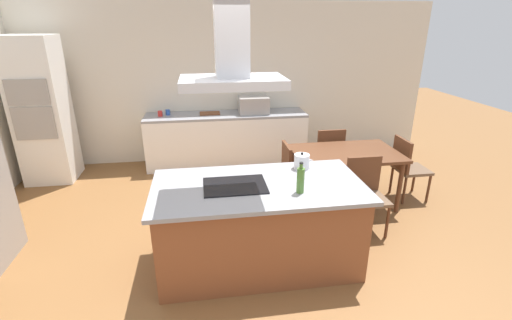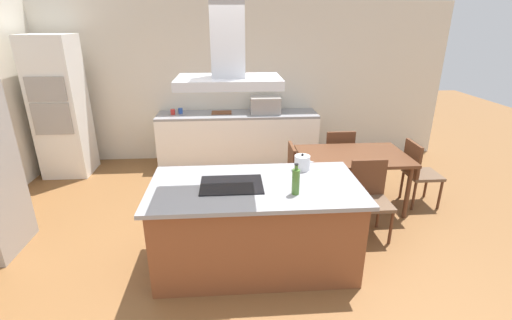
% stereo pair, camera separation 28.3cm
% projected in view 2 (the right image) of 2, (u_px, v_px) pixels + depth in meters
% --- Properties ---
extents(ground, '(16.00, 16.00, 0.00)m').
position_uv_depth(ground, '(248.00, 197.00, 5.21)').
color(ground, brown).
extents(wall_back, '(7.20, 0.10, 2.70)m').
position_uv_depth(wall_back, '(242.00, 83.00, 6.35)').
color(wall_back, beige).
rests_on(wall_back, ground).
extents(kitchen_island, '(2.06, 1.06, 0.90)m').
position_uv_depth(kitchen_island, '(255.00, 225.00, 3.65)').
color(kitchen_island, brown).
rests_on(kitchen_island, ground).
extents(cooktop, '(0.60, 0.44, 0.01)m').
position_uv_depth(cooktop, '(232.00, 185.00, 3.47)').
color(cooktop, black).
rests_on(cooktop, kitchen_island).
extents(tea_kettle, '(0.22, 0.17, 0.18)m').
position_uv_depth(tea_kettle, '(302.00, 163.00, 3.82)').
color(tea_kettle, silver).
rests_on(tea_kettle, kitchen_island).
extents(olive_oil_bottle, '(0.07, 0.07, 0.30)m').
position_uv_depth(olive_oil_bottle, '(296.00, 181.00, 3.26)').
color(olive_oil_bottle, '#47722D').
rests_on(olive_oil_bottle, kitchen_island).
extents(back_counter, '(2.73, 0.62, 0.90)m').
position_uv_depth(back_counter, '(238.00, 138.00, 6.32)').
color(back_counter, white).
rests_on(back_counter, ground).
extents(countertop_microwave, '(0.50, 0.38, 0.28)m').
position_uv_depth(countertop_microwave, '(265.00, 105.00, 6.14)').
color(countertop_microwave, '#9E9993').
rests_on(countertop_microwave, back_counter).
extents(coffee_mug_red, '(0.08, 0.08, 0.09)m').
position_uv_depth(coffee_mug_red, '(173.00, 112.00, 6.08)').
color(coffee_mug_red, red).
rests_on(coffee_mug_red, back_counter).
extents(coffee_mug_blue, '(0.08, 0.08, 0.09)m').
position_uv_depth(coffee_mug_blue, '(180.00, 111.00, 6.15)').
color(coffee_mug_blue, '#2D56B2').
rests_on(coffee_mug_blue, back_counter).
extents(cutting_board, '(0.34, 0.24, 0.02)m').
position_uv_depth(cutting_board, '(222.00, 112.00, 6.19)').
color(cutting_board, brown).
rests_on(cutting_board, back_counter).
extents(wall_oven_stack, '(0.70, 0.66, 2.20)m').
position_uv_depth(wall_oven_stack, '(60.00, 108.00, 5.68)').
color(wall_oven_stack, white).
rests_on(wall_oven_stack, ground).
extents(dining_table, '(1.40, 0.90, 0.75)m').
position_uv_depth(dining_table, '(353.00, 160.00, 4.74)').
color(dining_table, '#59331E').
rests_on(dining_table, ground).
extents(chair_facing_island, '(0.42, 0.42, 0.89)m').
position_uv_depth(chair_facing_island, '(370.00, 194.00, 4.18)').
color(chair_facing_island, brown).
rests_on(chair_facing_island, ground).
extents(chair_facing_back_wall, '(0.42, 0.42, 0.89)m').
position_uv_depth(chair_facing_back_wall, '(337.00, 154.00, 5.41)').
color(chair_facing_back_wall, brown).
rests_on(chair_facing_back_wall, ground).
extents(chair_at_right_end, '(0.42, 0.42, 0.89)m').
position_uv_depth(chair_at_right_end, '(418.00, 170.00, 4.86)').
color(chair_at_right_end, brown).
rests_on(chair_at_right_end, ground).
extents(chair_at_left_end, '(0.42, 0.42, 0.89)m').
position_uv_depth(chair_at_left_end, '(283.00, 173.00, 4.73)').
color(chair_at_left_end, brown).
rests_on(chair_at_left_end, ground).
extents(range_hood, '(0.90, 0.55, 0.78)m').
position_uv_depth(range_hood, '(228.00, 56.00, 3.04)').
color(range_hood, '#ADADB2').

